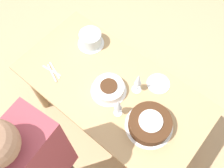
% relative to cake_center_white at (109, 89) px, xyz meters
% --- Properties ---
extents(ground_plane, '(12.00, 12.00, 0.00)m').
position_rel_cake_center_white_xyz_m(ground_plane, '(-0.00, 0.04, -0.81)').
color(ground_plane, tan).
extents(dining_table, '(1.45, 0.75, 0.77)m').
position_rel_cake_center_white_xyz_m(dining_table, '(-0.00, 0.04, -0.17)').
color(dining_table, tan).
rests_on(dining_table, ground_plane).
extents(cake_center_white, '(0.26, 0.26, 0.08)m').
position_rel_cake_center_white_xyz_m(cake_center_white, '(0.00, 0.00, 0.00)').
color(cake_center_white, white).
rests_on(cake_center_white, dining_table).
extents(cake_front_chocolate, '(0.33, 0.33, 0.11)m').
position_rel_cake_center_white_xyz_m(cake_front_chocolate, '(0.38, -0.03, 0.01)').
color(cake_front_chocolate, white).
rests_on(cake_front_chocolate, dining_table).
extents(cake_back_decorated, '(0.21, 0.21, 0.12)m').
position_rel_cake_center_white_xyz_m(cake_back_decorated, '(-0.39, 0.23, 0.02)').
color(cake_back_decorated, white).
rests_on(cake_back_decorated, dining_table).
extents(wine_glass_near, '(0.07, 0.07, 0.21)m').
position_rel_cake_center_white_xyz_m(wine_glass_near, '(0.15, 0.14, 0.11)').
color(wine_glass_near, silver).
rests_on(wine_glass_near, dining_table).
extents(wine_glass_far, '(0.06, 0.06, 0.21)m').
position_rel_cake_center_white_xyz_m(wine_glass_far, '(0.16, -0.09, 0.11)').
color(wine_glass_far, silver).
rests_on(wine_glass_far, dining_table).
extents(dessert_plate_right, '(0.17, 0.17, 0.01)m').
position_rel_cake_center_white_xyz_m(dessert_plate_right, '(0.25, 0.28, -0.03)').
color(dessert_plate_right, silver).
rests_on(dessert_plate_right, dining_table).
extents(fork_pile, '(0.19, 0.10, 0.01)m').
position_rel_cake_center_white_xyz_m(fork_pile, '(-0.43, -0.15, -0.03)').
color(fork_pile, silver).
rests_on(fork_pile, dining_table).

